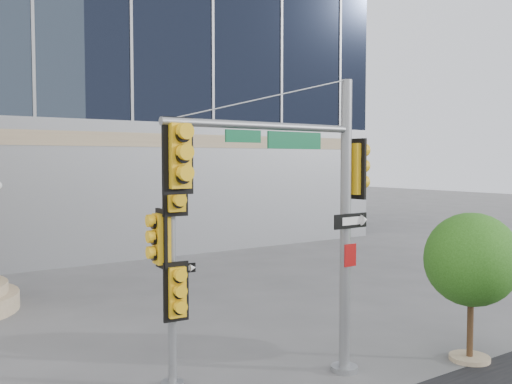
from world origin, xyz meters
TOP-DOWN VIEW (x-y plane):
  - ground at (0.00, 0.00)m, footprint 120.00×120.00m
  - main_signal_pole at (-0.63, -0.78)m, footprint 4.62×0.62m
  - secondary_signal_pole at (-2.87, 0.47)m, footprint 0.77×0.61m
  - street_tree at (3.16, -1.78)m, footprint 2.06×2.02m

SIDE VIEW (x-z plane):
  - ground at x=0.00m, z-range 0.00..0.00m
  - street_tree at x=3.16m, z-range 0.51..3.72m
  - secondary_signal_pole at x=-2.87m, z-range 0.39..4.88m
  - main_signal_pole at x=-0.63m, z-range 0.71..6.65m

